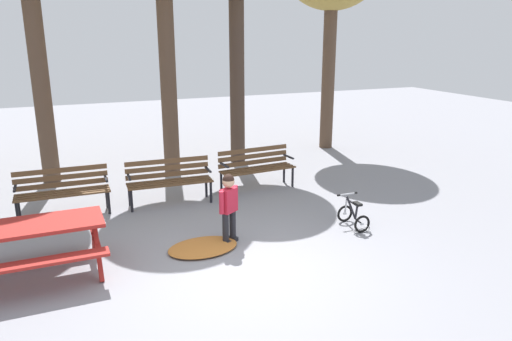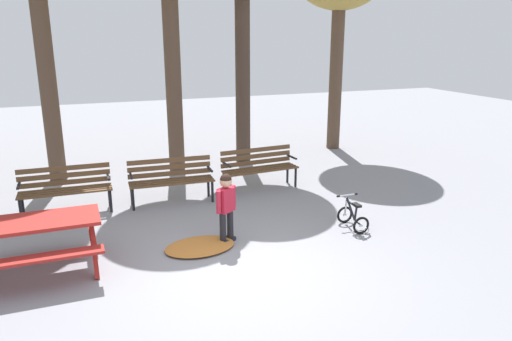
% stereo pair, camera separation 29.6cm
% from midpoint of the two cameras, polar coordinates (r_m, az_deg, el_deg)
% --- Properties ---
extents(ground, '(36.00, 36.00, 0.00)m').
position_cam_midpoint_polar(ground, '(6.87, -2.97, -11.69)').
color(ground, gray).
extents(picnic_table, '(1.82, 1.36, 0.79)m').
position_cam_midpoint_polar(picnic_table, '(7.16, -25.88, -6.97)').
color(picnic_table, maroon).
rests_on(picnic_table, ground).
extents(park_bench_far_left, '(1.60, 0.47, 0.85)m').
position_cam_midpoint_polar(park_bench_far_left, '(9.36, -22.67, -1.92)').
color(park_bench_far_left, brown).
rests_on(park_bench_far_left, ground).
extents(park_bench_left, '(1.62, 0.53, 0.85)m').
position_cam_midpoint_polar(park_bench_left, '(9.43, -11.08, -0.84)').
color(park_bench_left, brown).
rests_on(park_bench_left, ground).
extents(park_bench_right, '(1.63, 0.58, 0.85)m').
position_cam_midpoint_polar(park_bench_right, '(10.14, -0.84, 0.65)').
color(park_bench_right, brown).
rests_on(park_bench_right, ground).
extents(child_standing, '(0.37, 0.28, 1.12)m').
position_cam_midpoint_polar(child_standing, '(7.49, -4.36, -3.79)').
color(child_standing, black).
rests_on(child_standing, ground).
extents(kids_bicycle, '(0.39, 0.56, 0.54)m').
position_cam_midpoint_polar(kids_bicycle, '(8.34, 10.41, -5.29)').
color(kids_bicycle, black).
rests_on(kids_bicycle, ground).
extents(leaf_pile, '(1.15, 0.85, 0.07)m').
position_cam_midpoint_polar(leaf_pile, '(7.53, -7.40, -8.94)').
color(leaf_pile, '#B26B2D').
rests_on(leaf_pile, ground).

